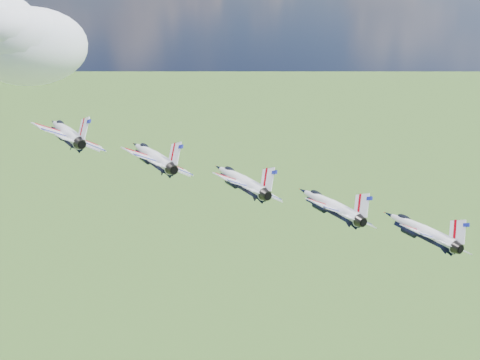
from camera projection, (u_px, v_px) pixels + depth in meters
jet_0 at (66, 132)px, 87.48m from camera, size 10.93×14.29×7.88m
jet_1 at (152, 156)px, 86.79m from camera, size 10.93×14.29×7.88m
jet_2 at (240, 180)px, 86.11m from camera, size 10.93×14.29×7.88m
jet_3 at (329, 205)px, 85.42m from camera, size 10.93×14.29×7.88m
jet_4 at (420, 230)px, 84.73m from camera, size 10.93×14.29×7.88m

